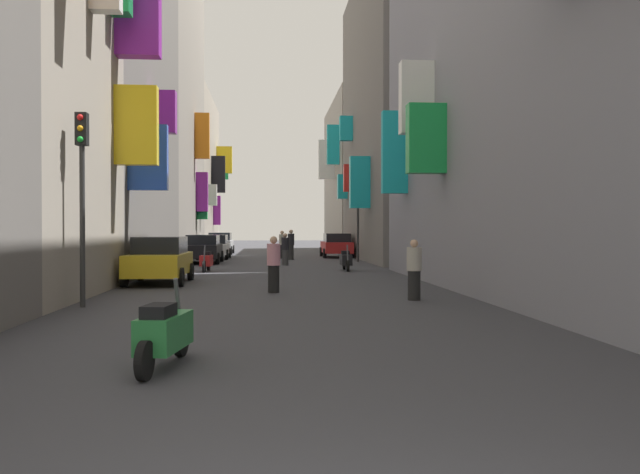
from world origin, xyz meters
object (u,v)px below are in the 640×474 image
parked_car_red (337,245)px  scooter_black (346,260)px  parked_car_silver (220,243)px  traffic_light_far_corner (358,206)px  parked_car_black (203,248)px  parked_car_white (214,246)px  parked_car_yellow (160,259)px  scooter_red (206,261)px  traffic_light_near_corner (82,176)px  pedestrian_crossing (285,249)px  scooter_green (164,332)px  pedestrian_near_right (291,245)px  pedestrian_mid_street (274,265)px  pedestrian_far_away (414,270)px  pedestrian_near_left (282,245)px

parked_car_red → scooter_black: bearing=-94.2°
parked_car_silver → parked_car_red: 9.85m
traffic_light_far_corner → parked_car_black: bearing=-175.2°
parked_car_white → parked_car_yellow: parked_car_yellow is taller
scooter_red → traffic_light_near_corner: (-1.65, -12.56, 2.57)m
parked_car_yellow → pedestrian_crossing: bearing=66.8°
parked_car_silver → scooter_green: 38.90m
parked_car_silver → pedestrian_near_right: (4.78, -9.22, 0.09)m
parked_car_black → pedestrian_mid_street: pedestrian_mid_street is taller
pedestrian_mid_street → traffic_light_near_corner: bearing=-144.8°
parked_car_black → scooter_black: (6.82, -6.80, -0.32)m
scooter_black → pedestrian_near_right: pedestrian_near_right is taller
scooter_red → pedestrian_crossing: size_ratio=1.13×
parked_car_yellow → pedestrian_crossing: pedestrian_crossing is taller
parked_car_silver → traffic_light_far_corner: 14.61m
parked_car_silver → parked_car_yellow: 25.40m
parked_car_yellow → parked_car_red: bearing=67.8°
scooter_black → pedestrian_near_right: (-2.04, 10.03, 0.42)m
traffic_light_near_corner → traffic_light_far_corner: size_ratio=0.98×
parked_car_black → pedestrian_far_away: pedestrian_far_away is taller
parked_car_white → traffic_light_near_corner: (-0.98, -24.60, 2.28)m
parked_car_black → pedestrian_far_away: 20.02m
parked_car_white → pedestrian_near_left: 4.12m
pedestrian_crossing → traffic_light_near_corner: (-5.10, -16.92, 2.25)m
scooter_green → traffic_light_far_corner: (6.25, 27.08, 2.62)m
parked_car_white → scooter_black: bearing=-60.7°
parked_car_red → pedestrian_mid_street: pedestrian_mid_street is taller
scooter_red → traffic_light_far_corner: (7.53, 7.69, 2.62)m
parked_car_silver → pedestrian_near_left: (4.30, -7.41, 0.05)m
pedestrian_near_right → traffic_light_near_corner: size_ratio=0.39×
parked_car_red → pedestrian_far_away: size_ratio=2.64×
parked_car_yellow → pedestrian_far_away: size_ratio=2.61×
scooter_black → pedestrian_near_right: 10.24m
pedestrian_near_left → pedestrian_near_right: bearing=-75.0°
parked_car_yellow → scooter_black: bearing=41.5°
parked_car_white → pedestrian_near_right: bearing=-21.5°
parked_car_white → scooter_red: 12.06m
parked_car_yellow → pedestrian_near_left: size_ratio=2.37×
pedestrian_crossing → pedestrian_near_right: (0.49, 5.87, 0.10)m
parked_car_black → pedestrian_mid_street: 16.83m
scooter_green → scooter_red: bearing=93.8°
parked_car_red → parked_car_black: parked_car_red is taller
scooter_black → traffic_light_near_corner: 15.09m
scooter_green → scooter_red: size_ratio=1.10×
scooter_black → pedestrian_crossing: pedestrian_crossing is taller
pedestrian_far_away → pedestrian_crossing: bearing=100.1°
traffic_light_near_corner → traffic_light_far_corner: 22.24m
scooter_red → traffic_light_far_corner: 11.08m
pedestrian_far_away → parked_car_white: bearing=106.4°
parked_car_white → pedestrian_near_right: (4.61, -1.81, 0.13)m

